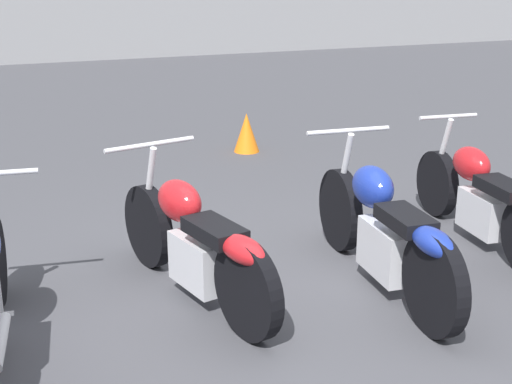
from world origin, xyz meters
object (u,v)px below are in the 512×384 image
traffic_cone_near (247,133)px  motorcycle_slot_2 (385,231)px  motorcycle_slot_1 (196,244)px  motorcycle_slot_3 (483,198)px

traffic_cone_near → motorcycle_slot_2: bearing=-97.2°
motorcycle_slot_1 → traffic_cone_near: (1.83, 3.72, -0.18)m
motorcycle_slot_1 → motorcycle_slot_2: motorcycle_slot_2 is taller
motorcycle_slot_2 → motorcycle_slot_3: size_ratio=1.08×
traffic_cone_near → motorcycle_slot_3: bearing=-78.8°
motorcycle_slot_3 → traffic_cone_near: 3.69m
motorcycle_slot_1 → motorcycle_slot_2: (1.32, -0.32, 0.01)m
motorcycle_slot_1 → traffic_cone_near: bearing=51.4°
motorcycle_slot_2 → traffic_cone_near: size_ratio=4.45×
motorcycle_slot_2 → traffic_cone_near: bearing=87.9°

